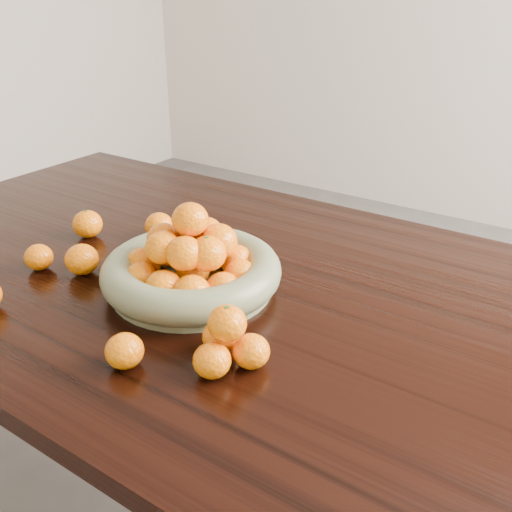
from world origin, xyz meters
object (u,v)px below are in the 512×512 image
Objects in this scene: loose_orange_0 at (88,224)px; orange_pyramid at (228,342)px; dining_table at (253,324)px; fruit_bowl at (191,267)px.

orange_pyramid is at bearing -20.55° from loose_orange_0.
fruit_bowl reaches higher than dining_table.
dining_table is 0.48m from loose_orange_0.
fruit_bowl reaches higher than loose_orange_0.
orange_pyramid reaches higher than dining_table.
orange_pyramid is 0.61m from loose_orange_0.
fruit_bowl is 2.82× the size of orange_pyramid.
fruit_bowl is at bearing -139.64° from dining_table.
dining_table is 28.67× the size of loose_orange_0.
loose_orange_0 is (-0.37, 0.06, -0.02)m from fruit_bowl.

